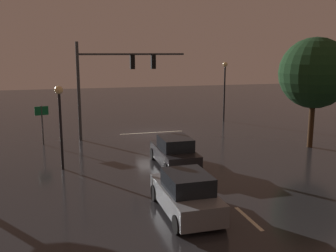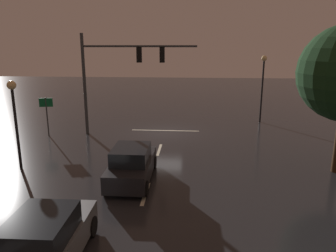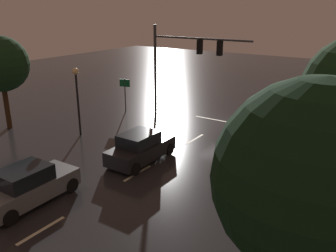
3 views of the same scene
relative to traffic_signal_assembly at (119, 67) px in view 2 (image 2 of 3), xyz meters
name	(u,v)px [view 2 (image 2 of 3)]	position (x,y,z in m)	size (l,w,h in m)	color
ground_plane	(165,132)	(-3.08, -0.63, -4.76)	(80.00, 80.00, 0.00)	#232326
traffic_signal_assembly	(119,67)	(0.00, 0.00, 0.00)	(7.87, 0.47, 6.98)	#383A3D
lane_dash_far	(159,150)	(-3.08, 3.37, -4.75)	(2.20, 0.16, 0.01)	beige
lane_dash_mid	(145,194)	(-3.08, 9.37, -4.75)	(2.20, 0.16, 0.01)	beige
stop_bar	(165,130)	(-3.08, -1.19, -4.75)	(5.00, 0.16, 0.01)	beige
car_approaching	(132,165)	(-2.26, 8.03, -3.96)	(1.90, 4.37, 1.70)	black
car_distant	(45,243)	(-0.91, 14.26, -3.96)	(1.96, 4.39, 1.70)	slate
street_lamp_left_kerb	(263,77)	(-10.65, -4.45, -1.02)	(0.44, 0.44, 5.39)	black
street_lamp_right_kerb	(14,107)	(3.75, 6.94, -1.53)	(0.44, 0.44, 4.54)	black
route_sign	(46,108)	(5.00, 0.77, -2.80)	(0.89, 0.26, 2.71)	#383A3D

